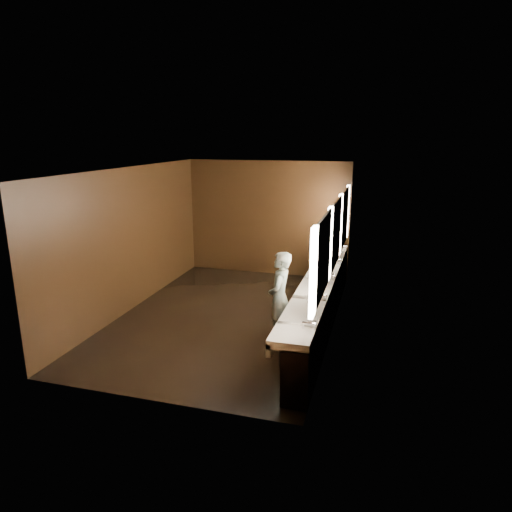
{
  "coord_description": "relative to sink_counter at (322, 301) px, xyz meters",
  "views": [
    {
      "loc": [
        2.76,
        -7.74,
        3.39
      ],
      "look_at": [
        0.56,
        0.0,
        1.25
      ],
      "focal_mm": 32.0,
      "sensor_mm": 36.0,
      "label": 1
    }
  ],
  "objects": [
    {
      "name": "mirror_band",
      "position": [
        0.19,
        -0.0,
        1.25
      ],
      "size": [
        0.06,
        5.03,
        1.15
      ],
      "color": "#FFE6C8",
      "rests_on": "wall_right"
    },
    {
      "name": "trash_bin",
      "position": [
        -0.22,
        -1.61,
        -0.19
      ],
      "size": [
        0.45,
        0.45,
        0.6
      ],
      "primitive_type": "cylinder",
      "rotation": [
        0.0,
        0.0,
        -0.2
      ],
      "color": "black",
      "rests_on": "floor"
    },
    {
      "name": "ceiling",
      "position": [
        -1.79,
        0.0,
        2.3
      ],
      "size": [
        4.0,
        6.0,
        0.02
      ],
      "primitive_type": "cube",
      "color": "#2D2D2B",
      "rests_on": "wall_back"
    },
    {
      "name": "wall_back",
      "position": [
        -1.79,
        3.0,
        0.9
      ],
      "size": [
        4.0,
        0.02,
        2.8
      ],
      "primitive_type": "cube",
      "color": "black",
      "rests_on": "floor"
    },
    {
      "name": "wall_front",
      "position": [
        -1.79,
        -3.0,
        0.9
      ],
      "size": [
        4.0,
        0.02,
        2.8
      ],
      "primitive_type": "cube",
      "color": "black",
      "rests_on": "floor"
    },
    {
      "name": "sink_counter",
      "position": [
        0.0,
        0.0,
        0.0
      ],
      "size": [
        0.55,
        5.4,
        1.01
      ],
      "color": "black",
      "rests_on": "floor"
    },
    {
      "name": "person",
      "position": [
        -0.6,
        -0.82,
        0.29
      ],
      "size": [
        0.38,
        0.57,
        1.57
      ],
      "primitive_type": "imported",
      "rotation": [
        0.0,
        0.0,
        -1.57
      ],
      "color": "#8BC8CF",
      "rests_on": "floor"
    },
    {
      "name": "wall_right",
      "position": [
        0.21,
        0.0,
        0.9
      ],
      "size": [
        0.02,
        6.0,
        2.8
      ],
      "primitive_type": "cube",
      "color": "black",
      "rests_on": "floor"
    },
    {
      "name": "wall_left",
      "position": [
        -3.79,
        0.0,
        0.9
      ],
      "size": [
        0.02,
        6.0,
        2.8
      ],
      "primitive_type": "cube",
      "color": "black",
      "rests_on": "floor"
    },
    {
      "name": "floor",
      "position": [
        -1.79,
        0.0,
        -0.5
      ],
      "size": [
        6.0,
        6.0,
        0.0
      ],
      "primitive_type": "plane",
      "color": "black",
      "rests_on": "ground"
    }
  ]
}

